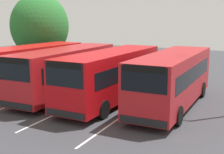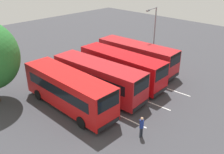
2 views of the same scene
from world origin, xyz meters
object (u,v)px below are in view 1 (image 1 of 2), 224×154
object	(u,v)px
bus_far_left	(29,66)
bus_center_right	(111,74)
depot_tree	(40,26)
bus_center_left	(65,70)
bus_far_right	(173,78)

from	to	relation	value
bus_far_left	bus_center_right	xyz separation A→B (m)	(-0.15, 7.04, 0.00)
bus_far_left	depot_tree	size ratio (longest dim) A/B	1.32
bus_center_right	depot_tree	size ratio (longest dim) A/B	1.32
bus_center_left	bus_far_right	xyz separation A→B (m)	(-1.14, 7.28, 0.00)
bus_center_left	bus_far_right	world-z (taller)	same
bus_center_left	bus_center_right	bearing A→B (deg)	88.63
bus_center_right	bus_far_right	distance (m)	3.85
bus_center_left	bus_far_left	bearing A→B (deg)	-95.74
bus_center_left	bus_far_right	bearing A→B (deg)	94.18
bus_far_left	depot_tree	bearing A→B (deg)	-144.97
bus_far_left	bus_center_left	bearing A→B (deg)	88.49
bus_center_right	bus_far_left	bearing A→B (deg)	-90.97
depot_tree	bus_center_right	bearing A→B (deg)	63.36
bus_far_right	depot_tree	xyz separation A→B (m)	(-4.65, -14.87, 2.74)
bus_center_left	depot_tree	size ratio (longest dim) A/B	1.34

